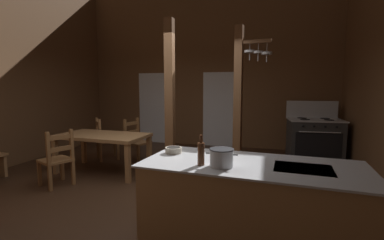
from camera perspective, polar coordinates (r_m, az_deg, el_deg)
ground_plane at (r=4.32m, az=-8.86°, el=-16.18°), size 7.65×8.41×0.10m
wall_back at (r=7.69m, az=3.10°, el=11.02°), size 7.65×0.14×4.39m
glazed_door_back_left at (r=8.10m, az=-7.79°, el=2.48°), size 1.00×0.01×2.05m
glazed_panel_back_right at (r=7.55m, az=5.46°, el=2.20°), size 0.84×0.01×2.05m
kitchen_island at (r=2.93m, az=12.23°, el=-17.27°), size 2.22×1.11×0.89m
stove_range at (r=6.72m, az=24.27°, el=-3.62°), size 1.20×0.90×1.32m
support_post_with_pot_rack at (r=5.05m, az=10.05°, el=5.03°), size 0.67×0.26×2.74m
support_post_center at (r=4.52m, az=-4.67°, el=3.47°), size 0.14×0.14×2.74m
dining_table at (r=5.51m, az=-18.27°, el=-3.77°), size 1.74×0.99×0.74m
ladderback_chair_near_window at (r=5.04m, az=-26.49°, el=-7.44°), size 0.58×0.58×0.95m
ladderback_chair_by_post at (r=6.48m, az=-17.78°, el=-3.98°), size 0.62×0.62×0.95m
ladderback_chair_at_table_end at (r=6.12m, az=-11.63°, el=-4.42°), size 0.55×0.55×0.95m
stockpot_on_counter at (r=2.60m, az=6.24°, el=-7.87°), size 0.30×0.23×0.17m
mixing_bowl_on_counter at (r=3.12m, az=-3.88°, el=-6.33°), size 0.19×0.19×0.07m
bottle_tall_on_counter at (r=2.63m, az=1.91°, el=-6.99°), size 0.07×0.07×0.30m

